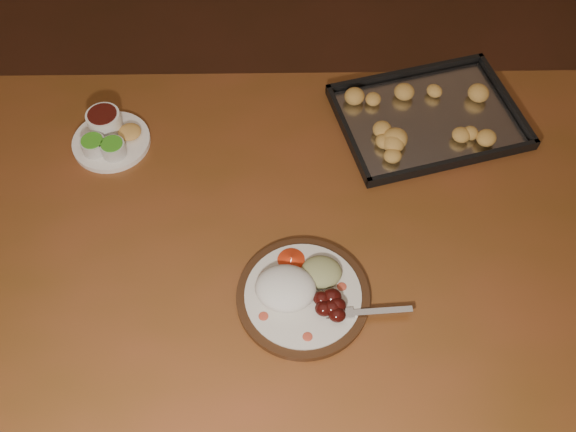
# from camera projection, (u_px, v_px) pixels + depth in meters

# --- Properties ---
(ground) EXTENTS (4.00, 4.00, 0.00)m
(ground) POSITION_uv_depth(u_px,v_px,m) (205.00, 371.00, 1.91)
(ground) COLOR brown
(ground) RESTS_ON ground
(dining_table) EXTENTS (1.60, 1.08, 0.75)m
(dining_table) POSITION_uv_depth(u_px,v_px,m) (274.00, 254.00, 1.38)
(dining_table) COLOR brown
(dining_table) RESTS_ON ground
(dinner_plate) EXTENTS (0.33, 0.25, 0.06)m
(dinner_plate) POSITION_uv_depth(u_px,v_px,m) (301.00, 292.00, 1.20)
(dinner_plate) COLOR #321C0E
(dinner_plate) RESTS_ON dining_table
(condiment_saucer) EXTENTS (0.17, 0.17, 0.06)m
(condiment_saucer) POSITION_uv_depth(u_px,v_px,m) (109.00, 136.00, 1.41)
(condiment_saucer) COLOR white
(condiment_saucer) RESTS_ON dining_table
(baking_tray) EXTENTS (0.48, 0.42, 0.04)m
(baking_tray) POSITION_uv_depth(u_px,v_px,m) (429.00, 116.00, 1.45)
(baking_tray) COLOR black
(baking_tray) RESTS_ON dining_table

